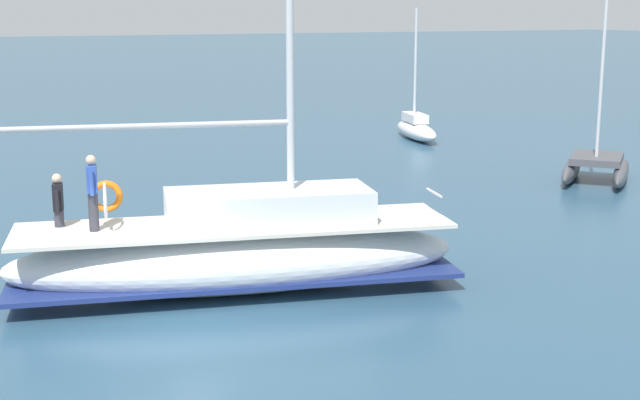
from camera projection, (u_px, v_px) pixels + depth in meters
ground_plane at (163, 318)px, 17.24m from camera, size 400.00×400.00×0.00m
main_sailboat at (239, 249)px, 18.77m from camera, size 4.64×9.90×13.76m
moored_cutter_left at (416, 128)px, 41.18m from camera, size 4.97×2.35×6.00m
moored_ketch_distant at (596, 166)px, 30.94m from camera, size 4.55×4.73×7.06m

